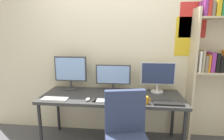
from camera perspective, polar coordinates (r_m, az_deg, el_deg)
name	(u,v)px	position (r m, az deg, el deg)	size (l,w,h in m)	color
wall_back	(115,52)	(2.73, 0.87, 5.87)	(4.33, 0.11, 2.60)	beige
desk	(112,99)	(2.47, -0.12, -9.49)	(1.93, 0.68, 0.74)	#333333
bookshelf	(218,60)	(2.81, 31.22, 2.93)	(0.83, 0.28, 2.03)	beige
monitor_left	(71,71)	(2.71, -13.30, -0.31)	(0.49, 0.18, 0.51)	#38383D
monitor_center	(113,76)	(2.59, 0.38, -2.10)	(0.51, 0.18, 0.39)	#38383D
monitor_right	(158,75)	(2.60, 14.66, -1.73)	(0.49, 0.18, 0.44)	silver
keyboard_left	(55,99)	(2.42, -18.04, -8.90)	(0.33, 0.13, 0.02)	silver
keyboard_center	(110,101)	(2.23, -0.76, -10.03)	(0.33, 0.13, 0.02)	silver
keyboard_right	(168,103)	(2.27, 17.78, -10.26)	(0.36, 0.13, 0.02)	black
mouse_left_side	(88,99)	(2.29, -7.84, -9.41)	(0.06, 0.10, 0.03)	silver
mouse_right_side	(94,100)	(2.26, -5.90, -9.59)	(0.06, 0.10, 0.03)	black
laptop_closed	(118,96)	(2.41, 1.86, -8.35)	(0.32, 0.22, 0.02)	#2D2D2D
coffee_mug	(145,100)	(2.20, 10.82, -9.55)	(0.11, 0.08, 0.09)	orange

